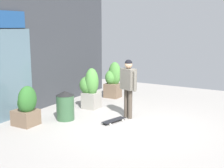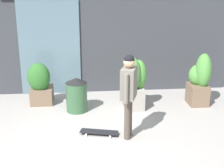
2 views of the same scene
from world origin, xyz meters
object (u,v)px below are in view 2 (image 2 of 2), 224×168
(planter_box_right, at_px, (200,80))
(skateboard, at_px, (99,132))
(planter_box_left, at_px, (40,85))
(planter_box_mid, at_px, (133,81))
(trash_bin, at_px, (77,95))
(skateboarder, at_px, (129,88))

(planter_box_right, bearing_deg, skateboard, -150.31)
(planter_box_left, bearing_deg, planter_box_mid, -12.75)
(trash_bin, bearing_deg, skateboarder, -54.87)
(planter_box_left, distance_m, planter_box_right, 4.09)
(trash_bin, bearing_deg, skateboard, -70.82)
(planter_box_right, bearing_deg, planter_box_left, 174.55)
(skateboard, relative_size, planter_box_right, 0.61)
(skateboarder, distance_m, trash_bin, 1.93)
(planter_box_mid, bearing_deg, planter_box_left, 167.25)
(skateboard, xyz_separation_m, planter_box_right, (2.67, 1.52, 0.59))
(planter_box_left, height_order, planter_box_mid, planter_box_mid)
(skateboard, xyz_separation_m, trash_bin, (-0.47, 1.34, 0.36))
(trash_bin, bearing_deg, planter_box_right, 3.35)
(planter_box_mid, bearing_deg, trash_bin, -178.17)
(skateboarder, height_order, trash_bin, skateboarder)
(planter_box_right, height_order, planter_box_mid, same)
(planter_box_right, relative_size, trash_bin, 1.58)
(skateboard, distance_m, planter_box_right, 3.13)
(skateboarder, distance_m, planter_box_right, 2.70)
(skateboard, distance_m, planter_box_left, 2.42)
(planter_box_left, xyz_separation_m, planter_box_right, (4.07, -0.39, 0.13))
(planter_box_mid, bearing_deg, skateboarder, -102.53)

